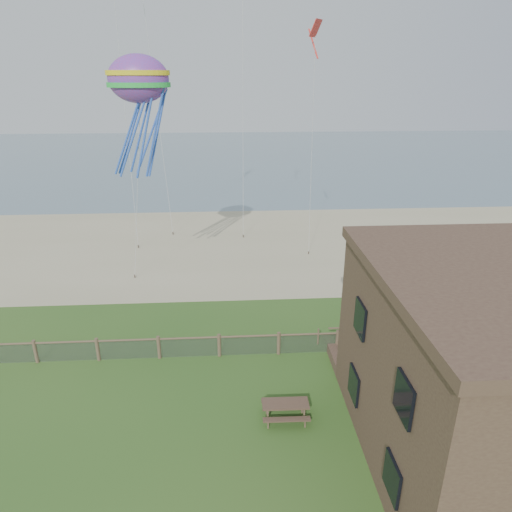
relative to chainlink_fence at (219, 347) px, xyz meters
name	(u,v)px	position (x,y,z in m)	size (l,w,h in m)	color
ground	(218,445)	(0.00, -6.00, -0.55)	(160.00, 160.00, 0.00)	#2C561D
sand_beach	(222,245)	(0.00, 16.00, -0.55)	(72.00, 20.00, 0.02)	tan
ocean	(224,156)	(0.00, 60.00, -0.55)	(160.00, 68.00, 0.02)	slate
chainlink_fence	(219,347)	(0.00, 0.00, 0.00)	(36.20, 0.20, 1.25)	brown
motel_deck	(479,354)	(13.00, -1.00, -0.30)	(15.00, 2.00, 0.50)	brown
picnic_table	(285,410)	(2.77, -4.64, -0.15)	(1.92, 1.45, 0.81)	brown
octopus_kite	(141,114)	(-4.04, 6.87, 10.68)	(3.41, 2.41, 7.02)	#D92256
kite_red	(315,36)	(5.92, 9.61, 14.78)	(1.02, 0.70, 1.86)	red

